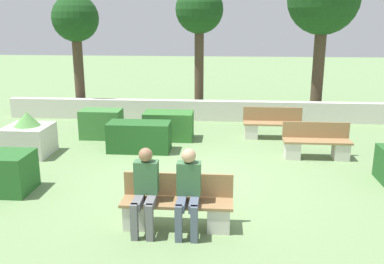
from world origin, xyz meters
TOP-DOWN VIEW (x-y plane):
  - ground_plane at (0.00, 0.00)m, footprint 60.00×60.00m
  - perimeter_wall at (0.00, 5.40)m, footprint 13.32×0.30m
  - bench_front at (-0.05, -2.21)m, footprint 1.83×0.49m
  - bench_left_side at (2.08, 3.36)m, footprint 1.68×0.49m
  - bench_right_side at (2.96, 1.62)m, footprint 1.63×0.48m
  - person_seated_man at (-0.54, -2.34)m, footprint 0.38×0.63m
  - person_seated_woman at (0.15, -2.34)m, footprint 0.38×0.63m
  - hedge_block_near_left at (-1.48, 1.86)m, footprint 1.59×0.73m
  - hedge_block_mid_right at (-2.81, 3.00)m, footprint 1.15×0.67m
  - hedge_block_far_left at (-0.88, 3.04)m, footprint 1.37×0.79m
  - planter_corner_left at (-4.18, 1.33)m, footprint 1.07×1.07m
  - tree_leftmost at (-4.37, 5.88)m, footprint 1.57×1.57m
  - tree_center_left at (-0.23, 6.38)m, footprint 1.63×1.63m
  - tree_center_right at (3.88, 6.47)m, footprint 2.40×2.40m

SIDE VIEW (x-z plane):
  - ground_plane at x=0.00m, z-range 0.00..0.00m
  - bench_right_side at x=2.96m, z-range -0.11..0.76m
  - bench_left_side at x=2.08m, z-range -0.10..0.76m
  - bench_front at x=-0.05m, z-range -0.10..0.77m
  - perimeter_wall at x=0.00m, z-range 0.00..0.67m
  - hedge_block_near_left at x=-1.48m, z-range 0.00..0.76m
  - hedge_block_far_left at x=-0.88m, z-range 0.00..0.78m
  - hedge_block_mid_right at x=-2.81m, z-range 0.00..0.82m
  - planter_corner_left at x=-4.18m, z-range -0.10..1.01m
  - person_seated_man at x=-0.54m, z-range 0.08..1.44m
  - person_seated_woman at x=0.15m, z-range 0.08..1.44m
  - tree_leftmost at x=-4.37m, z-range 1.13..5.25m
  - tree_center_left at x=-0.23m, z-range 1.26..5.70m
  - tree_center_right at x=3.88m, z-range 1.30..6.47m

